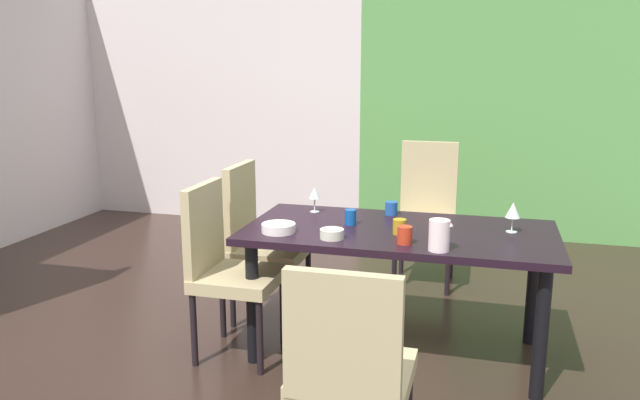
% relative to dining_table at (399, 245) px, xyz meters
% --- Properties ---
extents(ground_plane, '(6.03, 6.22, 0.02)m').
position_rel_dining_table_xyz_m(ground_plane, '(-0.78, -0.39, -0.65)').
color(ground_plane, '#30211A').
extents(back_panel_interior, '(3.03, 0.10, 2.55)m').
position_rel_dining_table_xyz_m(back_panel_interior, '(-2.28, 2.67, 0.64)').
color(back_panel_interior, silver).
rests_on(back_panel_interior, ground_plane).
extents(garden_window_panel, '(2.99, 0.10, 2.55)m').
position_rel_dining_table_xyz_m(garden_window_panel, '(0.73, 2.67, 0.64)').
color(garden_window_panel, '#5B9B4C').
rests_on(garden_window_panel, ground_plane).
extents(dining_table, '(1.69, 0.85, 0.73)m').
position_rel_dining_table_xyz_m(dining_table, '(0.00, 0.00, 0.00)').
color(dining_table, black).
rests_on(dining_table, ground_plane).
extents(chair_head_near, '(0.44, 0.44, 0.94)m').
position_rel_dining_table_xyz_m(chair_head_near, '(-0.00, -1.24, -0.11)').
color(chair_head_near, tan).
rests_on(chair_head_near, ground_plane).
extents(chair_left_near, '(0.45, 0.44, 0.98)m').
position_rel_dining_table_xyz_m(chair_left_near, '(-0.93, -0.27, -0.10)').
color(chair_left_near, tan).
rests_on(chair_left_near, ground_plane).
extents(chair_left_far, '(0.45, 0.44, 1.00)m').
position_rel_dining_table_xyz_m(chair_left_far, '(-0.93, 0.27, -0.09)').
color(chair_left_far, tan).
rests_on(chair_left_far, ground_plane).
extents(chair_head_far, '(0.44, 0.45, 1.04)m').
position_rel_dining_table_xyz_m(chair_head_far, '(0.03, 1.25, -0.07)').
color(chair_head_far, tan).
rests_on(chair_head_far, ground_plane).
extents(wine_glass_right, '(0.07, 0.07, 0.15)m').
position_rel_dining_table_xyz_m(wine_glass_right, '(-0.56, 0.26, 0.20)').
color(wine_glass_right, silver).
rests_on(wine_glass_right, dining_table).
extents(wine_glass_near_shelf, '(0.08, 0.08, 0.16)m').
position_rel_dining_table_xyz_m(wine_glass_near_shelf, '(0.59, 0.10, 0.21)').
color(wine_glass_near_shelf, silver).
rests_on(wine_glass_near_shelf, dining_table).
extents(serving_bowl_corner, '(0.13, 0.13, 0.05)m').
position_rel_dining_table_xyz_m(serving_bowl_corner, '(-0.31, -0.28, 0.11)').
color(serving_bowl_corner, beige).
rests_on(serving_bowl_corner, dining_table).
extents(serving_bowl_center, '(0.18, 0.18, 0.05)m').
position_rel_dining_table_xyz_m(serving_bowl_center, '(-0.62, -0.23, 0.11)').
color(serving_bowl_center, white).
rests_on(serving_bowl_center, dining_table).
extents(cup_east, '(0.07, 0.07, 0.09)m').
position_rel_dining_table_xyz_m(cup_east, '(-0.28, 0.03, 0.13)').
color(cup_east, '#124A9B').
rests_on(cup_east, dining_table).
extents(cup_front, '(0.08, 0.08, 0.09)m').
position_rel_dining_table_xyz_m(cup_front, '(0.07, -0.27, 0.13)').
color(cup_front, red).
rests_on(cup_front, dining_table).
extents(cup_near_window, '(0.07, 0.07, 0.08)m').
position_rel_dining_table_xyz_m(cup_near_window, '(0.01, -0.10, 0.13)').
color(cup_near_window, '#B1851C').
rests_on(cup_near_window, dining_table).
extents(cup_south, '(0.07, 0.07, 0.08)m').
position_rel_dining_table_xyz_m(cup_south, '(-0.09, 0.31, 0.13)').
color(cup_south, '#204F9A').
rests_on(cup_south, dining_table).
extents(pitcher_rear, '(0.12, 0.10, 0.16)m').
position_rel_dining_table_xyz_m(pitcher_rear, '(0.24, -0.34, 0.17)').
color(pitcher_rear, white).
rests_on(pitcher_rear, dining_table).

